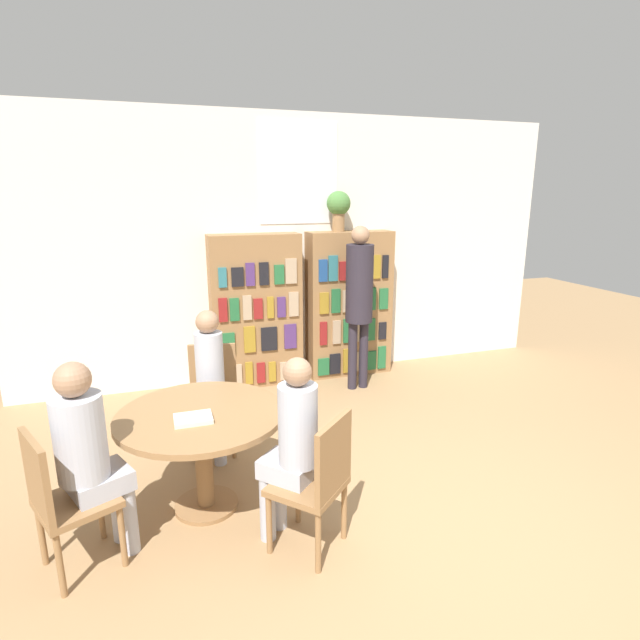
# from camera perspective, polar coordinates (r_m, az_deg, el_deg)

# --- Properties ---
(ground_plane) EXTENTS (16.00, 16.00, 0.00)m
(ground_plane) POSITION_cam_1_polar(r_m,az_deg,el_deg) (3.49, 14.76, -24.18)
(ground_plane) COLOR #9E7A51
(wall_back) EXTENTS (6.40, 0.07, 3.00)m
(wall_back) POSITION_cam_1_polar(r_m,az_deg,el_deg) (5.84, -2.44, 8.09)
(wall_back) COLOR silver
(wall_back) RESTS_ON ground_plane
(bookshelf_left) EXTENTS (1.00, 0.34, 1.71)m
(bookshelf_left) POSITION_cam_1_polar(r_m,az_deg,el_deg) (5.64, -7.31, 1.01)
(bookshelf_left) COLOR olive
(bookshelf_left) RESTS_ON ground_plane
(bookshelf_right) EXTENTS (1.00, 0.34, 1.71)m
(bookshelf_right) POSITION_cam_1_polar(r_m,az_deg,el_deg) (5.94, 3.35, 1.81)
(bookshelf_right) COLOR olive
(bookshelf_right) RESTS_ON ground_plane
(flower_vase) EXTENTS (0.27, 0.27, 0.45)m
(flower_vase) POSITION_cam_1_polar(r_m,az_deg,el_deg) (5.76, 2.14, 12.84)
(flower_vase) COLOR #997047
(flower_vase) RESTS_ON bookshelf_right
(reading_table) EXTENTS (1.12, 1.12, 0.72)m
(reading_table) POSITION_cam_1_polar(r_m,az_deg,el_deg) (3.54, -13.36, -12.13)
(reading_table) COLOR olive
(reading_table) RESTS_ON ground_plane
(chair_near_camera) EXTENTS (0.53, 0.53, 0.89)m
(chair_near_camera) POSITION_cam_1_polar(r_m,az_deg,el_deg) (3.30, -27.48, -17.48)
(chair_near_camera) COLOR olive
(chair_near_camera) RESTS_ON ground_plane
(chair_left_side) EXTENTS (0.47, 0.47, 0.89)m
(chair_left_side) POSITION_cam_1_polar(r_m,az_deg,el_deg) (4.40, -12.14, -8.03)
(chair_left_side) COLOR olive
(chair_left_side) RESTS_ON ground_plane
(chair_far_side) EXTENTS (0.57, 0.57, 0.89)m
(chair_far_side) POSITION_cam_1_polar(r_m,az_deg,el_deg) (3.12, -0.19, -17.63)
(chair_far_side) COLOR olive
(chair_far_side) RESTS_ON ground_plane
(seated_reader_left) EXTENTS (0.28, 0.37, 1.24)m
(seated_reader_left) POSITION_cam_1_polar(r_m,az_deg,el_deg) (4.15, -12.48, -6.48)
(seated_reader_left) COLOR #B2B7C6
(seated_reader_left) RESTS_ON ground_plane
(seated_reader_right) EXTENTS (0.39, 0.40, 1.23)m
(seated_reader_right) POSITION_cam_1_polar(r_m,az_deg,el_deg) (3.11, -3.28, -13.75)
(seated_reader_right) COLOR #B2B7C6
(seated_reader_right) RESTS_ON ground_plane
(seated_reader_back) EXTENTS (0.42, 0.39, 1.26)m
(seated_reader_back) POSITION_cam_1_polar(r_m,az_deg,el_deg) (3.23, -24.91, -13.26)
(seated_reader_back) COLOR #B2B7C6
(seated_reader_back) RESTS_ON ground_plane
(librarian_standing) EXTENTS (0.30, 0.57, 1.81)m
(librarian_standing) POSITION_cam_1_polar(r_m,az_deg,el_deg) (5.41, 4.51, 3.28)
(librarian_standing) COLOR #28232D
(librarian_standing) RESTS_ON ground_plane
(open_book_on_table) EXTENTS (0.24, 0.18, 0.03)m
(open_book_on_table) POSITION_cam_1_polar(r_m,az_deg,el_deg) (3.37, -14.30, -10.88)
(open_book_on_table) COLOR silver
(open_book_on_table) RESTS_ON reading_table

